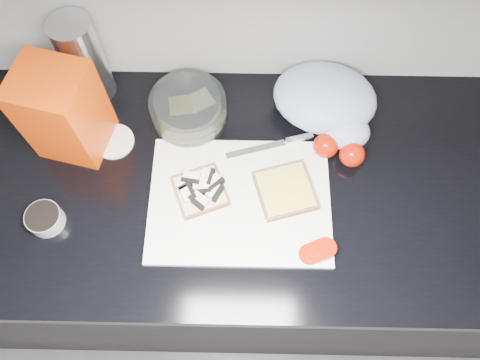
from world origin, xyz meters
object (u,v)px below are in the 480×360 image
bread_bag (63,112)px  steel_canister (84,60)px  cutting_board (240,201)px  glass_bowl (189,110)px

bread_bag → steel_canister: 0.14m
cutting_board → bread_bag: bread_bag is taller
glass_bowl → steel_canister: (-0.24, 0.08, 0.08)m
steel_canister → glass_bowl: bearing=-18.6°
glass_bowl → bread_bag: 0.28m
bread_bag → cutting_board: bearing=-8.8°
cutting_board → steel_canister: steel_canister is taller
cutting_board → glass_bowl: size_ratio=2.23×
cutting_board → bread_bag: size_ratio=1.74×
bread_bag → steel_canister: (0.02, 0.14, -0.00)m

